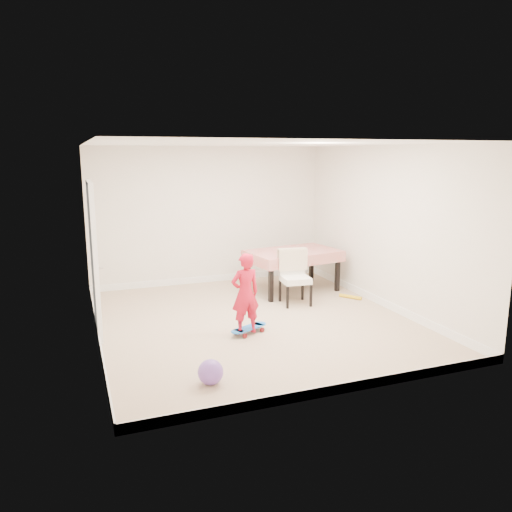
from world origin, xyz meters
name	(u,v)px	position (x,y,z in m)	size (l,w,h in m)	color
ground	(254,321)	(0.00, 0.00, 0.00)	(5.00, 5.00, 0.00)	tan
ceiling	(254,145)	(0.00, 0.00, 2.58)	(4.50, 5.00, 0.04)	white
wall_back	(209,216)	(0.00, 2.48, 1.30)	(4.50, 0.04, 2.60)	silver
wall_front	(341,273)	(0.00, -2.48, 1.30)	(4.50, 0.04, 2.60)	silver
wall_left	(93,245)	(-2.23, 0.00, 1.30)	(0.04, 5.00, 2.60)	silver
wall_right	(385,228)	(2.23, 0.00, 1.30)	(0.04, 5.00, 2.60)	silver
door	(94,261)	(-2.22, 0.30, 1.02)	(0.10, 0.94, 2.11)	white
baseboard_back	(210,279)	(0.00, 2.49, 0.06)	(4.50, 0.02, 0.12)	white
baseboard_front	(337,389)	(0.00, -2.49, 0.06)	(4.50, 0.02, 0.12)	white
baseboard_left	(99,336)	(-2.24, 0.00, 0.06)	(0.02, 5.00, 0.12)	white
baseboard_right	(381,302)	(2.24, 0.00, 0.06)	(0.02, 5.00, 0.12)	white
dining_table	(293,271)	(1.24, 1.33, 0.37)	(1.60, 1.01, 0.75)	#B41409
dining_chair	(295,277)	(0.94, 0.57, 0.46)	(0.50, 0.58, 0.91)	silver
skateboard	(249,330)	(-0.26, -0.47, 0.05)	(0.61, 0.22, 0.09)	blue
child	(245,296)	(-0.32, -0.52, 0.56)	(0.41, 0.27, 1.12)	red
balloon	(211,372)	(-1.18, -1.80, 0.14)	(0.28, 0.28, 0.28)	#774CB8
foam_toy	(350,297)	(1.97, 0.52, 0.03)	(0.06, 0.06, 0.40)	yellow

